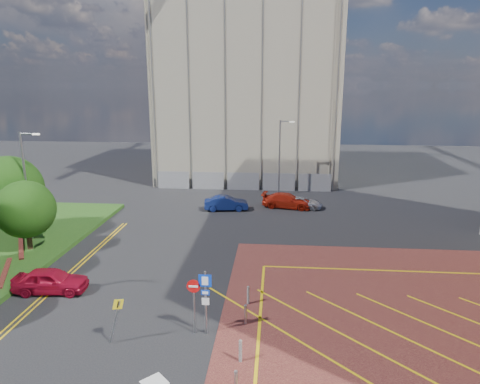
# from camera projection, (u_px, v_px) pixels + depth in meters

# --- Properties ---
(ground) EXTENTS (140.00, 140.00, 0.00)m
(ground) POSITION_uv_depth(u_px,v_px,m) (192.00, 345.00, 19.42)
(ground) COLOR black
(ground) RESTS_ON ground
(tree_c) EXTENTS (4.00, 4.00, 4.90)m
(tree_c) POSITION_uv_depth(u_px,v_px,m) (26.00, 209.00, 29.43)
(tree_c) COLOR #3D2B1C
(tree_c) RESTS_ON grass_bed
(tree_d) EXTENTS (5.00, 5.00, 6.08)m
(tree_d) POSITION_uv_depth(u_px,v_px,m) (9.00, 189.00, 32.42)
(tree_d) COLOR #3D2B1C
(tree_d) RESTS_ON grass_bed
(lamp_left_far) EXTENTS (1.53, 0.16, 8.00)m
(lamp_left_far) POSITION_uv_depth(u_px,v_px,m) (27.00, 182.00, 31.09)
(lamp_left_far) COLOR #9EA0A8
(lamp_left_far) RESTS_ON grass_bed
(lamp_back) EXTENTS (1.53, 0.16, 8.00)m
(lamp_back) POSITION_uv_depth(u_px,v_px,m) (280.00, 155.00, 45.10)
(lamp_back) COLOR #9EA0A8
(lamp_back) RESTS_ON ground
(sign_cluster) EXTENTS (1.17, 0.12, 3.20)m
(sign_cluster) POSITION_uv_depth(u_px,v_px,m) (201.00, 296.00, 19.88)
(sign_cluster) COLOR #9EA0A8
(sign_cluster) RESTS_ON ground
(warning_sign) EXTENTS (0.77, 0.42, 2.25)m
(warning_sign) POSITION_uv_depth(u_px,v_px,m) (116.00, 315.00, 19.21)
(warning_sign) COLOR #9EA0A8
(warning_sign) RESTS_ON ground
(bollard_row) EXTENTS (0.14, 11.14, 0.90)m
(bollard_row) POSITION_uv_depth(u_px,v_px,m) (239.00, 362.00, 17.50)
(bollard_row) COLOR #9EA0A8
(bollard_row) RESTS_ON forecourt
(construction_building) EXTENTS (21.20, 19.20, 22.00)m
(construction_building) POSITION_uv_depth(u_px,v_px,m) (249.00, 89.00, 55.44)
(construction_building) COLOR #A59D87
(construction_building) RESTS_ON ground
(construction_fence) EXTENTS (21.60, 0.06, 2.00)m
(construction_fence) POSITION_uv_depth(u_px,v_px,m) (252.00, 181.00, 48.10)
(construction_fence) COLOR gray
(construction_fence) RESTS_ON ground
(car_red_left) EXTENTS (4.24, 1.99, 1.40)m
(car_red_left) POSITION_uv_depth(u_px,v_px,m) (51.00, 281.00, 24.30)
(car_red_left) COLOR #A80E2A
(car_red_left) RESTS_ON ground
(car_blue_back) EXTENTS (4.28, 1.99, 1.36)m
(car_blue_back) POSITION_uv_depth(u_px,v_px,m) (226.00, 203.00, 40.39)
(car_blue_back) COLOR navy
(car_blue_back) RESTS_ON ground
(car_red_back) EXTENTS (5.07, 2.79, 1.39)m
(car_red_back) POSITION_uv_depth(u_px,v_px,m) (287.00, 201.00, 41.23)
(car_red_back) COLOR red
(car_red_back) RESTS_ON ground
(car_silver_back) EXTENTS (4.06, 2.36, 1.06)m
(car_silver_back) POSITION_uv_depth(u_px,v_px,m) (302.00, 203.00, 41.10)
(car_silver_back) COLOR silver
(car_silver_back) RESTS_ON ground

